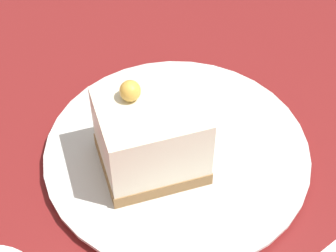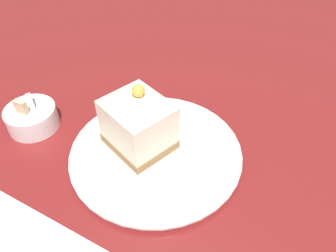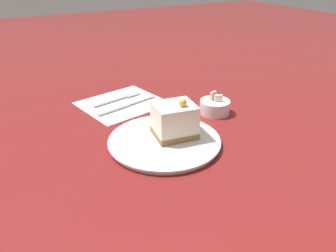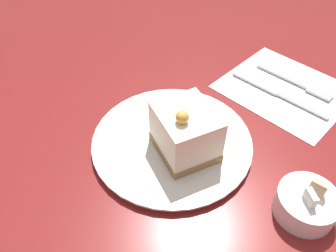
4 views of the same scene
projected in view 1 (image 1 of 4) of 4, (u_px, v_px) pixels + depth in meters
ground_plane at (160, 185)px, 0.52m from camera, size 4.00×4.00×0.00m
plate at (177, 153)px, 0.53m from camera, size 0.25×0.25×0.01m
cake_slice at (149, 136)px, 0.49m from camera, size 0.09×0.10×0.09m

